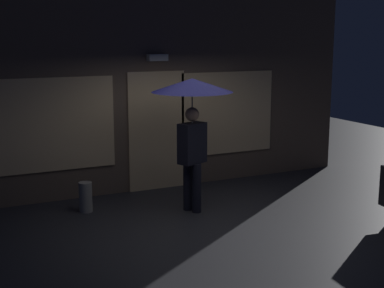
% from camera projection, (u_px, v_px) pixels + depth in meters
% --- Properties ---
extents(ground_plane, '(18.00, 18.00, 0.00)m').
position_uv_depth(ground_plane, '(211.00, 223.00, 8.48)').
color(ground_plane, '#2D2D33').
extents(building_facade, '(8.12, 0.48, 4.07)m').
position_uv_depth(building_facade, '(153.00, 81.00, 10.16)').
color(building_facade, brown).
rests_on(building_facade, ground).
extents(person_with_umbrella, '(1.30, 1.30, 2.18)m').
position_uv_depth(person_with_umbrella, '(192.00, 103.00, 8.73)').
color(person_with_umbrella, black).
rests_on(person_with_umbrella, ground).
extents(sidewalk_bollard, '(0.22, 0.22, 0.50)m').
position_uv_depth(sidewalk_bollard, '(86.00, 197.00, 8.99)').
color(sidewalk_bollard, '#9E998E').
rests_on(sidewalk_bollard, ground).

